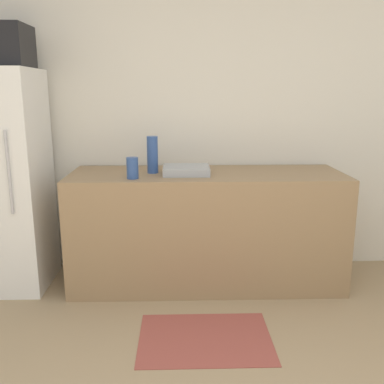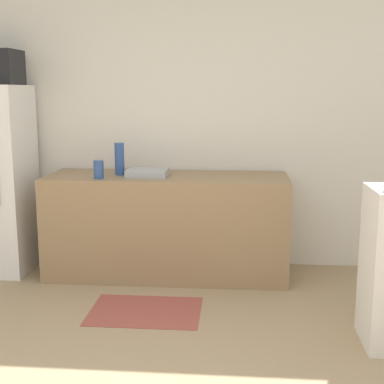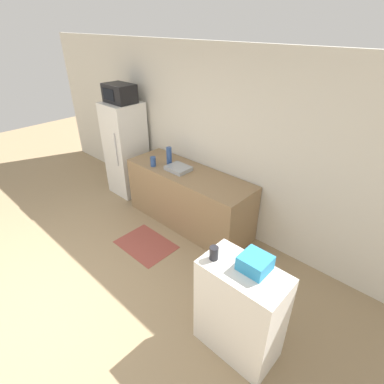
{
  "view_description": "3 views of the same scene",
  "coord_description": "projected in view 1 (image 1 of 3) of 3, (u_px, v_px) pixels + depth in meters",
  "views": [
    {
      "loc": [
        -0.23,
        -0.76,
        1.48
      ],
      "look_at": [
        -0.15,
        1.91,
        0.86
      ],
      "focal_mm": 40.0,
      "sensor_mm": 36.0,
      "label": 1
    },
    {
      "loc": [
        0.58,
        -2.06,
        1.59
      ],
      "look_at": [
        0.26,
        1.65,
        0.89
      ],
      "focal_mm": 50.0,
      "sensor_mm": 36.0,
      "label": 2
    },
    {
      "loc": [
        2.7,
        -0.41,
        2.82
      ],
      "look_at": [
        0.46,
        1.99,
        0.92
      ],
      "focal_mm": 28.0,
      "sensor_mm": 36.0,
      "label": 3
    }
  ],
  "objects": [
    {
      "name": "wall_back",
      "position": [
        207.0,
        114.0,
        3.53
      ],
      "size": [
        8.0,
        0.06,
        2.6
      ],
      "primitive_type": "cube",
      "color": "silver",
      "rests_on": "ground_plane"
    },
    {
      "name": "refrigerator",
      "position": [
        5.0,
        182.0,
        3.21
      ],
      "size": [
        0.58,
        0.6,
        1.65
      ],
      "color": "white",
      "rests_on": "ground_plane"
    },
    {
      "name": "counter",
      "position": [
        206.0,
        228.0,
        3.35
      ],
      "size": [
        2.07,
        0.69,
        0.88
      ],
      "primitive_type": "cube",
      "color": "#937551",
      "rests_on": "ground_plane"
    },
    {
      "name": "sink_basin",
      "position": [
        186.0,
        170.0,
        3.19
      ],
      "size": [
        0.34,
        0.28,
        0.06
      ],
      "primitive_type": "cube",
      "color": "#9EA3A8",
      "rests_on": "counter"
    },
    {
      "name": "bottle_tall",
      "position": [
        152.0,
        155.0,
        3.21
      ],
      "size": [
        0.08,
        0.08,
        0.28
      ],
      "primitive_type": "cylinder",
      "color": "#2D4C8C",
      "rests_on": "counter"
    },
    {
      "name": "bottle_short",
      "position": [
        132.0,
        168.0,
        3.01
      ],
      "size": [
        0.08,
        0.08,
        0.15
      ],
      "primitive_type": "cylinder",
      "color": "#2D4C8C",
      "rests_on": "counter"
    },
    {
      "name": "kitchen_rug",
      "position": [
        205.0,
        338.0,
        2.63
      ],
      "size": [
        0.81,
        0.59,
        0.01
      ],
      "primitive_type": "cube",
      "color": "#99473D",
      "rests_on": "ground_plane"
    }
  ]
}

